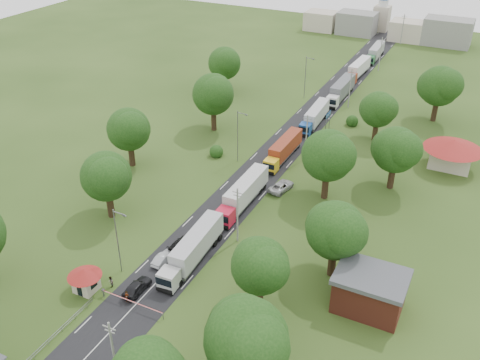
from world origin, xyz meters
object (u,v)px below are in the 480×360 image
Objects in this scene: guard_booth at (85,277)px; pedestrian_near at (127,297)px; truck_0 at (194,248)px; car_lane_front at (137,287)px; info_sign at (328,117)px; car_lane_mid at (163,258)px; boom_barrier at (123,299)px.

pedestrian_near is at bearing 4.76° from guard_booth.
truck_0 is 11.34m from pedestrian_near.
truck_0 reaches higher than pedestrian_near.
guard_booth is at bearing 174.57° from pedestrian_near.
car_lane_front is (-3.36, -8.63, -1.36)m from truck_0.
info_sign is 51.38m from car_lane_mid.
car_lane_mid is (-0.27, 6.48, -0.12)m from car_lane_front.
info_sign reaches higher than car_lane_mid.
car_lane_mid is (-3.63, -2.15, -1.48)m from truck_0.
info_sign is at bearing -95.10° from car_lane_front.
guard_booth is at bearing -179.99° from boom_barrier.
boom_barrier is at bearing -96.24° from info_sign.
pedestrian_near is at bearing 70.38° from boom_barrier.
guard_booth reaches higher than car_lane_mid.
car_lane_front is (-6.42, -57.37, -2.22)m from info_sign.
car_lane_front is 2.13m from pedestrian_near.
boom_barrier is at bearing 0.01° from guard_booth.
truck_0 is 8.84× the size of pedestrian_near.
pedestrian_near is (0.31, -8.61, 0.16)m from car_lane_mid.
car_lane_front is (5.98, 2.63, -1.38)m from guard_booth.
info_sign reaches higher than truck_0.
guard_booth is 1.07× the size of info_sign.
guard_booth is at bearing 59.39° from car_lane_mid.
info_sign is (12.40, 60.00, 0.84)m from guard_booth.
car_lane_mid is 2.44× the size of pedestrian_near.
truck_0 is (-3.06, -48.74, -0.86)m from info_sign.
guard_booth is 10.85m from car_lane_mid.
truck_0 is 3.17× the size of car_lane_front.
car_lane_front is at bearing 23.71° from guard_booth.
boom_barrier is at bearing 88.23° from car_lane_front.
guard_booth is at bearing -101.68° from info_sign.
boom_barrier is 0.63× the size of truck_0.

